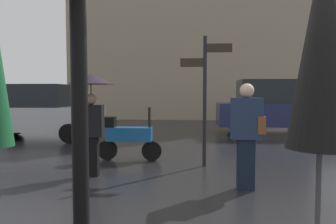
{
  "coord_description": "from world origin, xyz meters",
  "views": [
    {
      "loc": [
        0.16,
        -2.75,
        1.57
      ],
      "look_at": [
        -0.33,
        3.89,
        1.16
      ],
      "focal_mm": 33.96,
      "sensor_mm": 36.0,
      "label": 1
    }
  ],
  "objects_px": {
    "parked_car_left": "(276,107)",
    "parked_car_right": "(37,111)",
    "folded_patio_umbrella_near": "(322,53)",
    "street_signpost": "(205,88)",
    "pedestrian_with_bag": "(247,130)",
    "pedestrian_with_umbrella": "(91,99)",
    "parked_scooter": "(127,136)"
  },
  "relations": [
    {
      "from": "pedestrian_with_bag",
      "to": "parked_car_left",
      "type": "bearing_deg",
      "value": -4.58
    },
    {
      "from": "folded_patio_umbrella_near",
      "to": "parked_car_left",
      "type": "distance_m",
      "value": 10.43
    },
    {
      "from": "pedestrian_with_umbrella",
      "to": "parked_car_right",
      "type": "distance_m",
      "value": 5.76
    },
    {
      "from": "parked_car_left",
      "to": "pedestrian_with_umbrella",
      "type": "bearing_deg",
      "value": 57.08
    },
    {
      "from": "folded_patio_umbrella_near",
      "to": "parked_scooter",
      "type": "bearing_deg",
      "value": 114.42
    },
    {
      "from": "pedestrian_with_umbrella",
      "to": "street_signpost",
      "type": "xyz_separation_m",
      "value": [
        2.15,
        0.96,
        0.23
      ]
    },
    {
      "from": "folded_patio_umbrella_near",
      "to": "pedestrian_with_bag",
      "type": "bearing_deg",
      "value": 88.91
    },
    {
      "from": "pedestrian_with_bag",
      "to": "folded_patio_umbrella_near",
      "type": "bearing_deg",
      "value": -167.69
    },
    {
      "from": "pedestrian_with_bag",
      "to": "parked_car_right",
      "type": "relative_size",
      "value": 0.41
    },
    {
      "from": "pedestrian_with_umbrella",
      "to": "parked_car_left",
      "type": "relative_size",
      "value": 0.42
    },
    {
      "from": "parked_car_right",
      "to": "folded_patio_umbrella_near",
      "type": "bearing_deg",
      "value": 127.87
    },
    {
      "from": "folded_patio_umbrella_near",
      "to": "parked_car_right",
      "type": "bearing_deg",
      "value": 126.12
    },
    {
      "from": "street_signpost",
      "to": "pedestrian_with_umbrella",
      "type": "bearing_deg",
      "value": -155.96
    },
    {
      "from": "parked_scooter",
      "to": "parked_car_right",
      "type": "distance_m",
      "value": 4.96
    },
    {
      "from": "parked_car_left",
      "to": "parked_car_right",
      "type": "bearing_deg",
      "value": 17.35
    },
    {
      "from": "folded_patio_umbrella_near",
      "to": "street_signpost",
      "type": "bearing_deg",
      "value": 96.74
    },
    {
      "from": "parked_scooter",
      "to": "parked_car_right",
      "type": "height_order",
      "value": "parked_car_right"
    },
    {
      "from": "pedestrian_with_umbrella",
      "to": "parked_car_right",
      "type": "bearing_deg",
      "value": -65.28
    },
    {
      "from": "parked_car_left",
      "to": "parked_car_right",
      "type": "relative_size",
      "value": 1.09
    },
    {
      "from": "folded_patio_umbrella_near",
      "to": "parked_car_left",
      "type": "relative_size",
      "value": 0.57
    },
    {
      "from": "folded_patio_umbrella_near",
      "to": "pedestrian_with_umbrella",
      "type": "distance_m",
      "value": 4.58
    },
    {
      "from": "folded_patio_umbrella_near",
      "to": "parked_car_right",
      "type": "height_order",
      "value": "folded_patio_umbrella_near"
    },
    {
      "from": "folded_patio_umbrella_near",
      "to": "pedestrian_with_bag",
      "type": "height_order",
      "value": "folded_patio_umbrella_near"
    },
    {
      "from": "parked_scooter",
      "to": "parked_car_left",
      "type": "distance_m",
      "value": 6.89
    },
    {
      "from": "parked_scooter",
      "to": "folded_patio_umbrella_near",
      "type": "bearing_deg",
      "value": -75.29
    },
    {
      "from": "parked_car_left",
      "to": "street_signpost",
      "type": "relative_size",
      "value": 1.65
    },
    {
      "from": "parked_scooter",
      "to": "street_signpost",
      "type": "distance_m",
      "value": 2.14
    },
    {
      "from": "street_signpost",
      "to": "pedestrian_with_bag",
      "type": "bearing_deg",
      "value": -69.47
    },
    {
      "from": "folded_patio_umbrella_near",
      "to": "pedestrian_with_umbrella",
      "type": "xyz_separation_m",
      "value": [
        -2.7,
        3.67,
        -0.38
      ]
    },
    {
      "from": "street_signpost",
      "to": "folded_patio_umbrella_near",
      "type": "bearing_deg",
      "value": -83.26
    },
    {
      "from": "pedestrian_with_umbrella",
      "to": "pedestrian_with_bag",
      "type": "xyz_separation_m",
      "value": [
        2.76,
        -0.66,
        -0.48
      ]
    },
    {
      "from": "folded_patio_umbrella_near",
      "to": "street_signpost",
      "type": "relative_size",
      "value": 0.95
    }
  ]
}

